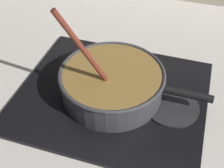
# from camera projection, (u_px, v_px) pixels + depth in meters

# --- Properties ---
(ground) EXTENTS (2.40, 1.60, 0.04)m
(ground) POSITION_uv_depth(u_px,v_px,m) (61.00, 114.00, 0.89)
(ground) COLOR beige
(hob_plate) EXTENTS (0.56, 0.48, 0.01)m
(hob_plate) POSITION_uv_depth(u_px,v_px,m) (112.00, 95.00, 0.92)
(hob_plate) COLOR black
(hob_plate) RESTS_ON ground
(burner_ring) EXTENTS (0.19, 0.19, 0.01)m
(burner_ring) POSITION_uv_depth(u_px,v_px,m) (112.00, 93.00, 0.91)
(burner_ring) COLOR #592D0C
(burner_ring) RESTS_ON hob_plate
(spare_burner) EXTENTS (0.16, 0.16, 0.01)m
(spare_burner) POSITION_uv_depth(u_px,v_px,m) (172.00, 107.00, 0.87)
(spare_burner) COLOR #262628
(spare_burner) RESTS_ON hob_plate
(cooking_pan) EXTENTS (0.44, 0.31, 0.32)m
(cooking_pan) POSITION_uv_depth(u_px,v_px,m) (112.00, 83.00, 0.88)
(cooking_pan) COLOR #38383D
(cooking_pan) RESTS_ON hob_plate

